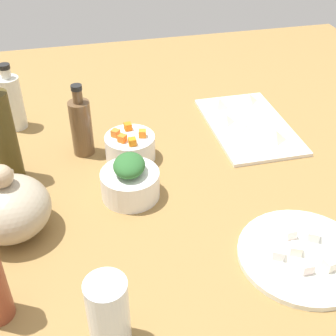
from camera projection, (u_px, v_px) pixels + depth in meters
tabletop at (168, 190)px, 108.46cm from camera, size 190.00×190.00×3.00cm
cutting_board at (249, 126)px, 128.68cm from camera, size 35.10×21.40×1.00cm
plate_tofu at (303, 255)px, 88.77cm from camera, size 25.38×25.38×1.20cm
bowl_greens at (130, 184)px, 102.69cm from camera, size 13.19×13.19×6.40cm
bowl_carrots at (130, 147)px, 114.83cm from camera, size 12.53×12.53×6.38cm
teapot at (9, 207)px, 91.39cm from camera, size 18.18×16.50×16.56cm
bottle_0 at (3, 135)px, 103.19cm from camera, size 5.64×5.64×28.01cm
bottle_1 at (12, 102)px, 124.61cm from camera, size 5.95×5.95×18.70cm
bottle_2 at (81, 126)px, 114.22cm from camera, size 5.38×5.38×19.01cm
drinking_glass_0 at (109, 315)px, 70.16cm from camera, size 6.63×6.63×14.12cm
carrot_cube_0 at (142, 133)px, 112.48cm from camera, size 2.16×2.16×1.80cm
carrot_cube_1 at (115, 133)px, 112.58cm from camera, size 2.54×2.54×1.80cm
carrot_cube_2 at (132, 142)px, 109.43cm from camera, size 1.82×1.82×1.80cm
carrot_cube_3 at (122, 138)px, 110.62cm from camera, size 2.54×2.54×1.80cm
carrot_cube_4 at (128, 127)px, 115.15cm from camera, size 1.95×1.95×1.80cm
chopped_greens_mound at (129, 165)px, 99.61cm from camera, size 10.17×8.91×4.07cm
tofu_cube_0 at (296, 249)px, 87.80cm from camera, size 2.92×2.92×2.20cm
tofu_cube_1 at (314, 235)px, 90.84cm from camera, size 2.99×2.99×2.20cm
tofu_cube_2 at (290, 232)px, 91.47cm from camera, size 2.39×2.39×2.20cm
tofu_cube_3 at (330, 264)px, 84.69cm from camera, size 2.60×2.60×2.20cm
tofu_cube_4 at (306, 267)px, 84.14cm from camera, size 2.21×2.21×2.20cm
tofu_cube_5 at (279, 253)px, 86.92cm from camera, size 3.02×3.02×2.20cm
dumpling_0 at (245, 127)px, 124.61cm from camera, size 5.86×5.83×2.44cm
dumpling_1 at (219, 103)px, 135.43cm from camera, size 5.74×5.91×3.08cm
dumpling_2 at (275, 135)px, 120.68cm from camera, size 5.04×5.36×3.14cm
dumpling_3 at (226, 118)px, 128.51cm from camera, size 4.54×4.45×2.55cm
dumpling_4 at (249, 97)px, 138.49cm from camera, size 4.60×4.81×2.81cm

